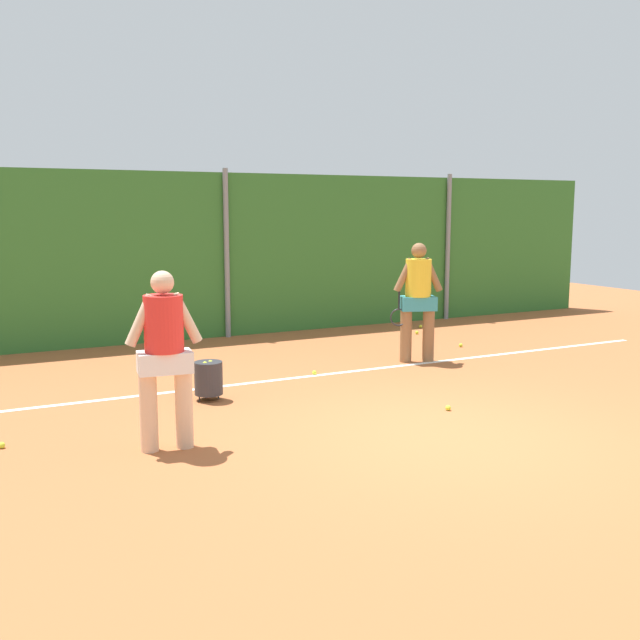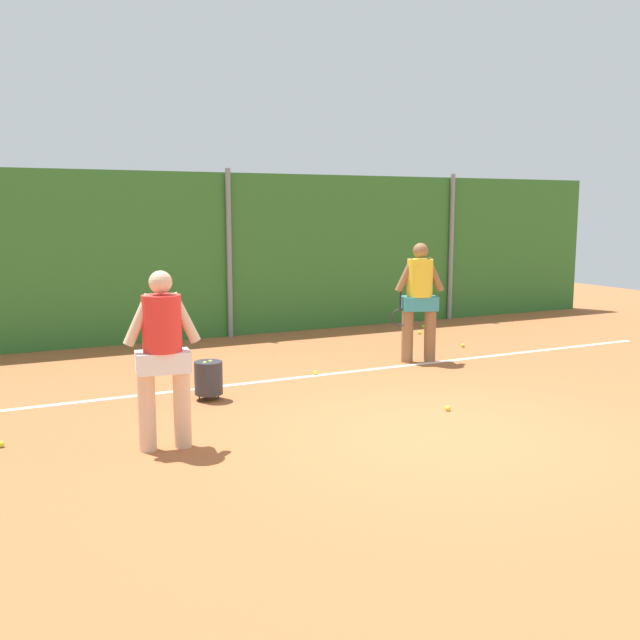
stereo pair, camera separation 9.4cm
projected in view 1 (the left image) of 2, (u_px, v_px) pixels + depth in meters
name	position (u px, v px, depth m)	size (l,w,h in m)	color
ground_plane	(349.00, 392.00, 9.66)	(27.34, 27.34, 0.00)	#A85B33
hedge_fence_backdrop	(224.00, 255.00, 13.76)	(17.72, 0.25, 3.09)	#33702D
fence_post_center	(227.00, 254.00, 13.60)	(0.10, 0.10, 3.17)	gray
fence_post_right	(448.00, 247.00, 15.88)	(0.10, 0.10, 3.17)	gray
court_baseline_paint	(314.00, 376.00, 10.59)	(12.95, 0.10, 0.01)	white
player_foreground_near	(165.00, 350.00, 7.22)	(0.76, 0.39, 1.82)	beige
player_midcourt	(418.00, 296.00, 11.45)	(0.84, 0.49, 1.89)	#8C603D
ball_hopper	(208.00, 378.00, 9.21)	(0.36, 0.36, 0.51)	#2D2D33
tennis_ball_0	(417.00, 332.00, 14.13)	(0.07, 0.07, 0.07)	#CCDB33
tennis_ball_1	(461.00, 345.00, 12.81)	(0.07, 0.07, 0.07)	#CCDB33
tennis_ball_2	(314.00, 373.00, 10.66)	(0.07, 0.07, 0.07)	#CCDB33
tennis_ball_3	(448.00, 408.00, 8.77)	(0.07, 0.07, 0.07)	#CCDB33
tennis_ball_4	(2.00, 445.00, 7.38)	(0.07, 0.07, 0.07)	#CCDB33
tennis_ball_5	(151.00, 373.00, 10.61)	(0.07, 0.07, 0.07)	#CCDB33
tennis_ball_6	(421.00, 326.00, 14.87)	(0.07, 0.07, 0.07)	#CCDB33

